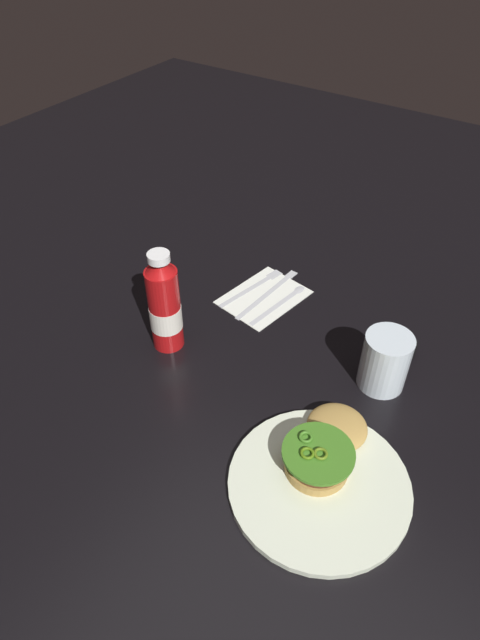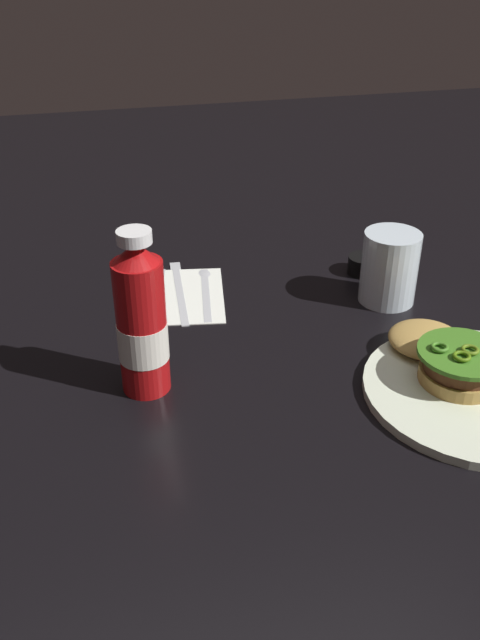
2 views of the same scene
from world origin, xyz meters
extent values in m
plane|color=black|center=(0.00, 0.00, 0.00)|extent=(3.00, 3.00, 0.00)
cylinder|color=silver|center=(-0.13, -0.14, 0.01)|extent=(0.29, 0.29, 0.01)
cylinder|color=#B38B45|center=(-0.11, -0.12, 0.02)|extent=(0.10, 0.10, 0.02)
cylinder|color=#512D19|center=(-0.11, -0.12, 0.04)|extent=(0.10, 0.10, 0.02)
cylinder|color=red|center=(-0.11, -0.12, 0.05)|extent=(0.09, 0.09, 0.01)
cylinder|color=#3D751F|center=(-0.11, -0.12, 0.06)|extent=(0.12, 0.12, 0.01)
torus|color=#407C22|center=(-0.10, -0.09, 0.06)|extent=(0.02, 0.02, 0.01)
torus|color=#4B7412|center=(-0.12, -0.11, 0.06)|extent=(0.02, 0.02, 0.01)
torus|color=#567518|center=(-0.11, -0.13, 0.06)|extent=(0.02, 0.02, 0.01)
ellipsoid|color=#B38B45|center=(-0.02, -0.12, 0.03)|extent=(0.10, 0.10, 0.03)
cylinder|color=#AC1012|center=(-0.01, 0.27, 0.09)|extent=(0.06, 0.06, 0.18)
cone|color=#AC1012|center=(-0.01, 0.27, 0.19)|extent=(0.06, 0.06, 0.03)
cylinder|color=white|center=(-0.01, 0.27, 0.22)|extent=(0.04, 0.04, 0.02)
cylinder|color=white|center=(-0.01, 0.27, 0.07)|extent=(0.06, 0.06, 0.05)
cylinder|color=silver|center=(0.14, -0.13, 0.06)|extent=(0.09, 0.09, 0.12)
cylinder|color=black|center=(0.23, -0.13, 0.02)|extent=(0.06, 0.06, 0.03)
cube|color=white|center=(0.23, 0.19, 0.00)|extent=(0.21, 0.17, 0.00)
cube|color=silver|center=(0.22, 0.15, 0.00)|extent=(0.18, 0.04, 0.00)
ellipsoid|color=silver|center=(0.29, 0.14, 0.00)|extent=(0.04, 0.03, 0.00)
cube|color=silver|center=(0.23, 0.19, 0.00)|extent=(0.20, 0.03, 0.00)
cube|color=silver|center=(0.31, 0.18, 0.00)|extent=(0.08, 0.02, 0.00)
cube|color=silver|center=(0.23, 0.23, 0.00)|extent=(0.19, 0.05, 0.00)
cube|color=silver|center=(0.31, 0.21, 0.00)|extent=(0.04, 0.03, 0.00)
camera|label=1|loc=(-0.58, -0.29, 0.78)|focal=30.23mm
camera|label=2|loc=(-0.74, 0.33, 0.54)|focal=38.14mm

